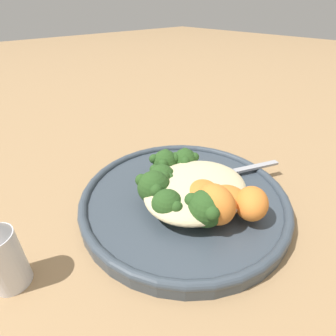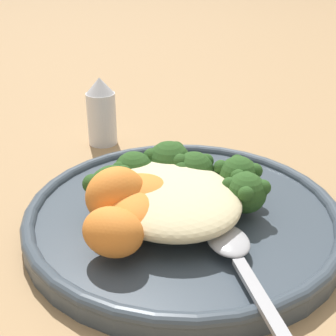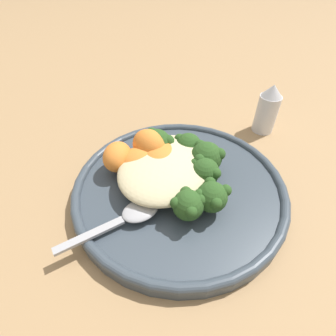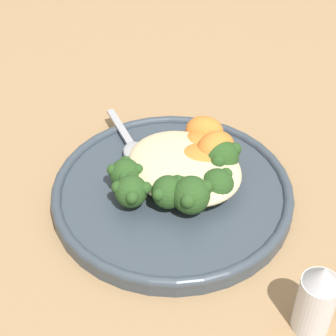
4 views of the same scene
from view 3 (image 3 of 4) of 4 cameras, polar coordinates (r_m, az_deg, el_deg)
The scene contains 16 objects.
ground_plane at distance 0.36m, azimuth -0.12°, elevation -4.17°, with size 4.00×4.00×0.00m, color #9E7A51.
plate at distance 0.35m, azimuth 2.93°, elevation -3.82°, with size 0.28×0.28×0.02m.
quinoa_mound at distance 0.34m, azimuth 0.84°, elevation 0.43°, with size 0.14×0.12×0.03m, color beige.
broccoli_stalk_0 at distance 0.30m, azimuth 2.66°, elevation -6.56°, with size 0.05×0.10×0.04m.
broccoli_stalk_1 at distance 0.31m, azimuth 5.86°, elevation -5.09°, with size 0.04×0.12×0.04m.
broccoli_stalk_2 at distance 0.33m, azimuth 6.65°, elevation -1.21°, with size 0.07×0.08×0.04m.
broccoli_stalk_3 at distance 0.34m, azimuth 6.44°, elevation 1.41°, with size 0.11×0.08×0.04m.
broccoli_stalk_4 at distance 0.36m, azimuth 3.63°, elevation 3.84°, with size 0.10×0.04×0.04m.
broccoli_stalk_5 at distance 0.35m, azimuth -1.23°, elevation 2.09°, with size 0.09×0.07×0.03m.
broccoli_stalk_6 at distance 0.36m, azimuth -2.55°, elevation 4.81°, with size 0.07×0.07×0.04m.
sweet_potato_chunk_0 at distance 0.35m, azimuth -1.71°, elevation 2.22°, with size 0.07×0.05×0.03m, color orange.
sweet_potato_chunk_1 at distance 0.35m, azimuth -5.86°, elevation 1.73°, with size 0.06×0.04×0.03m, color orange.
sweet_potato_chunk_2 at distance 0.36m, azimuth -4.07°, elevation 4.77°, with size 0.05×0.04×0.05m, color orange.
sweet_potato_chunk_3 at distance 0.35m, azimuth -10.96°, elevation 2.44°, with size 0.05×0.04×0.04m, color orange.
spoon at distance 0.30m, azimuth -7.90°, elevation -9.99°, with size 0.12×0.07×0.01m.
salt_shaker at distance 0.47m, azimuth 20.85°, elevation 11.89°, with size 0.04×0.04×0.08m.
Camera 3 is at (-0.20, -0.15, 0.27)m, focal length 28.00 mm.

